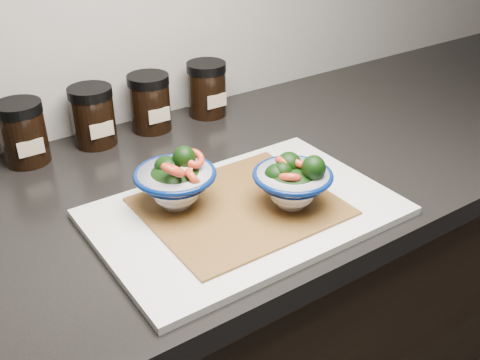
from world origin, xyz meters
TOP-DOWN VIEW (x-y plane):
  - countertop at (0.00, 1.45)m, footprint 3.50×0.60m
  - cutting_board at (0.02, 1.32)m, footprint 0.45×0.30m
  - bamboo_mat at (0.02, 1.33)m, footprint 0.28×0.24m
  - bowl_left at (-0.06, 1.39)m, footprint 0.13×0.13m
  - bowl_right at (0.09, 1.29)m, footprint 0.12×0.12m
  - spice_jar_a at (-0.20, 1.69)m, footprint 0.08×0.08m
  - spice_jar_b at (-0.07, 1.69)m, footprint 0.08×0.08m
  - spice_jar_c at (0.05, 1.69)m, footprint 0.08×0.08m
  - spice_jar_d at (0.18, 1.69)m, footprint 0.08×0.08m

SIDE VIEW (x-z plane):
  - countertop at x=0.00m, z-range 0.86..0.90m
  - cutting_board at x=0.02m, z-range 0.90..0.91m
  - bamboo_mat at x=0.02m, z-range 0.91..0.92m
  - bowl_right at x=0.09m, z-range 0.91..1.00m
  - bowl_left at x=-0.06m, z-range 0.91..1.00m
  - spice_jar_a at x=-0.20m, z-range 0.90..1.01m
  - spice_jar_b at x=-0.07m, z-range 0.90..1.01m
  - spice_jar_c at x=0.05m, z-range 0.90..1.01m
  - spice_jar_d at x=0.18m, z-range 0.90..1.01m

